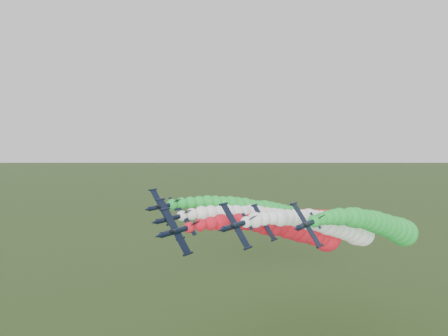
% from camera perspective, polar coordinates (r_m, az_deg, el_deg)
% --- Properties ---
extents(jet_lead, '(12.61, 73.81, 21.37)m').
position_cam_1_polar(jet_lead, '(122.14, 9.75, -8.08)').
color(jet_lead, black).
rests_on(jet_lead, ground).
extents(jet_inner_left, '(12.08, 73.28, 20.85)m').
position_cam_1_polar(jet_inner_left, '(132.24, 7.89, -7.01)').
color(jet_inner_left, black).
rests_on(jet_inner_left, ground).
extents(jet_inner_right, '(12.02, 73.22, 20.79)m').
position_cam_1_polar(jet_inner_right, '(125.47, 14.68, -7.46)').
color(jet_inner_right, black).
rests_on(jet_inner_right, ground).
extents(jet_outer_left, '(12.19, 73.39, 20.96)m').
position_cam_1_polar(jet_outer_left, '(143.87, 6.04, -5.91)').
color(jet_outer_left, black).
rests_on(jet_outer_left, ground).
extents(jet_outer_right, '(12.40, 73.60, 21.17)m').
position_cam_1_polar(jet_outer_right, '(131.92, 20.28, -7.16)').
color(jet_outer_right, black).
rests_on(jet_outer_right, ground).
extents(jet_trail, '(12.08, 73.28, 20.85)m').
position_cam_1_polar(jet_trail, '(147.64, 15.21, -7.08)').
color(jet_trail, black).
rests_on(jet_trail, ground).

